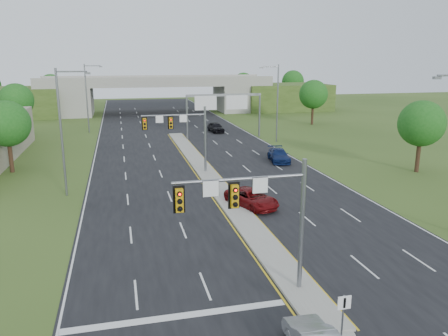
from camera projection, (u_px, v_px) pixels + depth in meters
name	position (u px, v px, depth m)	size (l,w,h in m)	color
ground	(299.00, 289.00, 22.79)	(240.00, 240.00, 0.00)	#354E1B
road	(190.00, 153.00, 55.79)	(24.00, 160.00, 0.02)	black
median	(209.00, 176.00, 44.45)	(2.00, 54.00, 0.16)	gray
median_nose	(335.00, 333.00, 18.99)	(2.00, 2.00, 0.16)	gray
lane_markings	(194.00, 164.00, 49.91)	(23.72, 160.00, 0.01)	gold
signal_mast_near	(260.00, 208.00, 21.06)	(6.62, 0.60, 7.00)	slate
signal_mast_far	(184.00, 129.00, 44.63)	(6.62, 0.60, 7.00)	slate
keep_right_sign	(343.00, 311.00, 18.15)	(0.60, 0.13, 2.20)	slate
sign_gantry	(223.00, 104.00, 65.41)	(11.58, 0.44, 6.67)	slate
overpass	(157.00, 97.00, 97.38)	(80.00, 14.00, 8.10)	gray
lightpole_l_mid	(63.00, 127.00, 37.14)	(2.85, 0.25, 11.00)	slate
lightpole_l_far	(88.00, 95.00, 70.15)	(2.85, 0.25, 11.00)	slate
lightpole_r_far	(276.00, 100.00, 62.07)	(2.85, 0.25, 11.00)	slate
tree_l_near	(7.00, 124.00, 45.27)	(4.80, 4.80, 7.60)	#382316
tree_l_mid	(16.00, 100.00, 67.85)	(5.20, 5.20, 8.12)	#382316
tree_r_near	(422.00, 124.00, 45.41)	(4.80, 4.80, 7.60)	#382316
tree_r_mid	(313.00, 94.00, 79.25)	(5.20, 5.20, 8.12)	#382316
tree_back_b	(51.00, 86.00, 104.64)	(5.60, 5.60, 8.32)	#382316
tree_back_c	(243.00, 83.00, 115.58)	(5.60, 5.60, 8.32)	#382316
tree_back_d	(293.00, 82.00, 118.69)	(6.00, 6.00, 8.85)	#382316
car_far_a	(252.00, 198.00, 35.45)	(2.36, 5.12, 1.42)	#5E090B
car_far_b	(279.00, 155.00, 51.12)	(2.07, 5.09, 1.48)	#0C1B48
car_far_c	(216.00, 127.00, 71.98)	(1.88, 4.68, 1.59)	black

